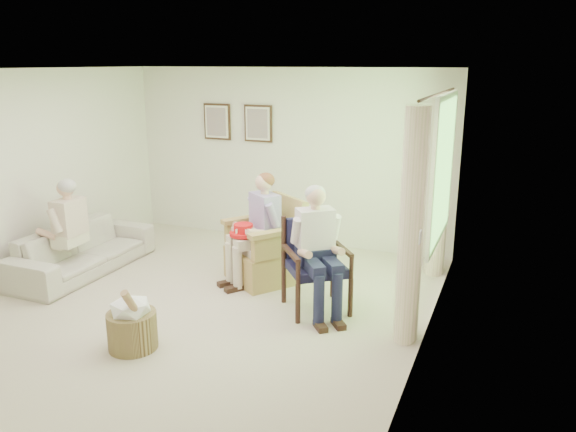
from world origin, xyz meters
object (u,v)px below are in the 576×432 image
object	(u,v)px
hatbox	(132,322)
wood_armchair	(319,260)
person_dark	(314,242)
sofa	(83,250)
person_wicker	(260,222)
wicker_armchair	(265,254)
person_sofa	(65,224)
red_hat	(243,231)

from	to	relation	value
hatbox	wood_armchair	bearing A→B (deg)	50.07
person_dark	hatbox	size ratio (longest dim) A/B	1.99
sofa	hatbox	size ratio (longest dim) A/B	2.95
person_wicker	person_dark	distance (m)	1.06
wood_armchair	person_dark	xyz separation A→B (m)	(0.00, -0.17, 0.27)
person_wicker	hatbox	size ratio (longest dim) A/B	1.95
sofa	wicker_armchair	bearing A→B (deg)	-73.93
wicker_armchair	person_sofa	distance (m)	2.53
red_hat	hatbox	xyz separation A→B (m)	(-0.28, -1.83, -0.43)
wicker_armchair	person_wicker	world-z (taller)	person_wicker
sofa	red_hat	distance (m)	2.24
sofa	hatbox	distance (m)	2.38
wicker_armchair	hatbox	world-z (taller)	wicker_armchair
wicker_armchair	wood_armchair	xyz separation A→B (m)	(0.90, -0.53, 0.21)
sofa	hatbox	world-z (taller)	hatbox
person_sofa	red_hat	bearing A→B (deg)	102.97
person_wicker	red_hat	distance (m)	0.24
wood_armchair	sofa	size ratio (longest dim) A/B	0.49
person_sofa	red_hat	distance (m)	2.26
person_dark	sofa	bearing A→B (deg)	141.32
wood_armchair	red_hat	bearing A→B (deg)	129.29
wood_armchair	hatbox	distance (m)	2.10
hatbox	sofa	bearing A→B (deg)	142.53
sofa	person_dark	world-z (taller)	person_dark
red_hat	person_sofa	bearing A→B (deg)	-163.72
sofa	person_wicker	size ratio (longest dim) A/B	1.51
sofa	person_sofa	distance (m)	0.49
person_dark	person_sofa	bearing A→B (deg)	145.91
person_wicker	red_hat	bearing A→B (deg)	-98.48
sofa	person_sofa	bearing A→B (deg)	180.00
person_dark	red_hat	distance (m)	1.13
person_sofa	hatbox	bearing A→B (deg)	54.49
sofa	person_wicker	world-z (taller)	person_wicker
wood_armchair	wicker_armchair	bearing A→B (deg)	111.39
wood_armchair	hatbox	world-z (taller)	wood_armchair
wood_armchair	sofa	world-z (taller)	wood_armchair
wood_armchair	sofa	xyz separation A→B (m)	(-3.23, -0.14, -0.25)
wood_armchair	person_wicker	distance (m)	1.01
wood_armchair	person_wicker	size ratio (longest dim) A/B	0.74
sofa	person_sofa	world-z (taller)	person_sofa
person_sofa	hatbox	xyz separation A→B (m)	(1.89, -1.19, -0.45)
sofa	person_sofa	size ratio (longest dim) A/B	1.62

